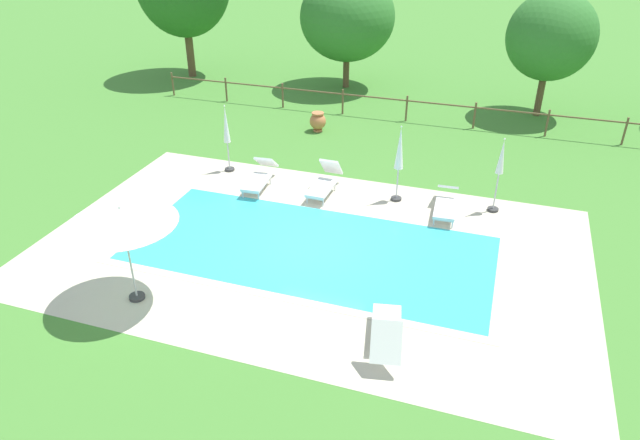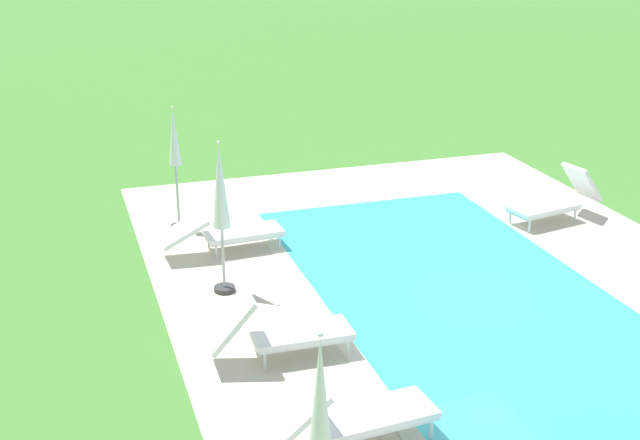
{
  "view_description": "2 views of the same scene",
  "coord_description": "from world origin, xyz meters",
  "px_view_note": "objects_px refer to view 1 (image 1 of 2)",
  "views": [
    {
      "loc": [
        4.3,
        -12.06,
        8.13
      ],
      "look_at": [
        0.1,
        0.5,
        0.6
      ],
      "focal_mm": 32.5,
      "sensor_mm": 36.0,
      "label": 1
    },
    {
      "loc": [
        -10.13,
        5.66,
        5.59
      ],
      "look_at": [
        1.62,
        1.86,
        0.96
      ],
      "focal_mm": 48.16,
      "sensor_mm": 36.0,
      "label": 2
    }
  ],
  "objects_px": {
    "sun_lounger_north_far": "(324,182)",
    "tree_east_mid": "(551,36)",
    "sun_lounger_north_near_steps": "(446,202)",
    "patio_umbrella_closed_row_mid_west": "(226,131)",
    "patio_umbrella_closed_row_centre": "(399,153)",
    "sun_lounger_north_mid": "(259,177)",
    "tree_far_west": "(347,17)",
    "sun_lounger_north_end": "(386,330)",
    "patio_umbrella_open_foreground": "(121,216)",
    "terracotta_urn_near_fence": "(318,121)",
    "patio_umbrella_closed_row_west": "(500,165)"
  },
  "relations": [
    {
      "from": "sun_lounger_north_far",
      "to": "patio_umbrella_closed_row_centre",
      "type": "height_order",
      "value": "patio_umbrella_closed_row_centre"
    },
    {
      "from": "sun_lounger_north_mid",
      "to": "patio_umbrella_closed_row_west",
      "type": "xyz_separation_m",
      "value": [
        7.08,
        0.75,
        1.08
      ]
    },
    {
      "from": "patio_umbrella_open_foreground",
      "to": "tree_east_mid",
      "type": "relative_size",
      "value": 0.49
    },
    {
      "from": "sun_lounger_north_mid",
      "to": "patio_umbrella_closed_row_centre",
      "type": "xyz_separation_m",
      "value": [
        4.26,
        0.52,
        1.16
      ]
    },
    {
      "from": "patio_umbrella_open_foreground",
      "to": "tree_east_mid",
      "type": "height_order",
      "value": "tree_east_mid"
    },
    {
      "from": "sun_lounger_north_near_steps",
      "to": "sun_lounger_north_far",
      "type": "height_order",
      "value": "sun_lounger_north_far"
    },
    {
      "from": "sun_lounger_north_near_steps",
      "to": "patio_umbrella_closed_row_mid_west",
      "type": "relative_size",
      "value": 0.93
    },
    {
      "from": "tree_far_west",
      "to": "sun_lounger_north_mid",
      "type": "bearing_deg",
      "value": -87.66
    },
    {
      "from": "patio_umbrella_closed_row_mid_west",
      "to": "patio_umbrella_closed_row_centre",
      "type": "bearing_deg",
      "value": -3.24
    },
    {
      "from": "patio_umbrella_closed_row_west",
      "to": "tree_east_mid",
      "type": "height_order",
      "value": "tree_east_mid"
    },
    {
      "from": "patio_umbrella_open_foreground",
      "to": "patio_umbrella_closed_row_west",
      "type": "relative_size",
      "value": 1.06
    },
    {
      "from": "sun_lounger_north_end",
      "to": "patio_umbrella_closed_row_centre",
      "type": "distance_m",
      "value": 6.63
    },
    {
      "from": "sun_lounger_north_near_steps",
      "to": "tree_east_mid",
      "type": "height_order",
      "value": "tree_east_mid"
    },
    {
      "from": "sun_lounger_north_mid",
      "to": "patio_umbrella_closed_row_centre",
      "type": "bearing_deg",
      "value": 6.93
    },
    {
      "from": "patio_umbrella_open_foreground",
      "to": "terracotta_urn_near_fence",
      "type": "xyz_separation_m",
      "value": [
        0.52,
        11.43,
        -1.77
      ]
    },
    {
      "from": "patio_umbrella_closed_row_centre",
      "to": "tree_far_west",
      "type": "xyz_separation_m",
      "value": [
        -4.72,
        10.72,
        1.67
      ]
    },
    {
      "from": "patio_umbrella_closed_row_mid_west",
      "to": "tree_east_mid",
      "type": "distance_m",
      "value": 13.41
    },
    {
      "from": "sun_lounger_north_near_steps",
      "to": "sun_lounger_north_far",
      "type": "bearing_deg",
      "value": 178.84
    },
    {
      "from": "sun_lounger_north_near_steps",
      "to": "tree_east_mid",
      "type": "bearing_deg",
      "value": 75.98
    },
    {
      "from": "sun_lounger_north_end",
      "to": "patio_umbrella_open_foreground",
      "type": "xyz_separation_m",
      "value": [
        -5.76,
        -0.25,
        1.77
      ]
    },
    {
      "from": "patio_umbrella_closed_row_west",
      "to": "patio_umbrella_closed_row_mid_west",
      "type": "relative_size",
      "value": 1.0
    },
    {
      "from": "patio_umbrella_open_foreground",
      "to": "patio_umbrella_closed_row_west",
      "type": "distance_m",
      "value": 10.19
    },
    {
      "from": "tree_far_west",
      "to": "sun_lounger_north_end",
      "type": "bearing_deg",
      "value": -71.16
    },
    {
      "from": "patio_umbrella_closed_row_centre",
      "to": "tree_east_mid",
      "type": "height_order",
      "value": "tree_east_mid"
    },
    {
      "from": "tree_far_west",
      "to": "patio_umbrella_closed_row_mid_west",
      "type": "bearing_deg",
      "value": -95.57
    },
    {
      "from": "patio_umbrella_closed_row_centre",
      "to": "terracotta_urn_near_fence",
      "type": "height_order",
      "value": "patio_umbrella_closed_row_centre"
    },
    {
      "from": "sun_lounger_north_far",
      "to": "tree_east_mid",
      "type": "distance_m",
      "value": 11.83
    },
    {
      "from": "sun_lounger_north_far",
      "to": "patio_umbrella_closed_row_west",
      "type": "relative_size",
      "value": 0.84
    },
    {
      "from": "sun_lounger_north_mid",
      "to": "tree_far_west",
      "type": "height_order",
      "value": "tree_far_west"
    },
    {
      "from": "tree_east_mid",
      "to": "patio_umbrella_closed_row_west",
      "type": "bearing_deg",
      "value": -97.05
    },
    {
      "from": "patio_umbrella_closed_row_mid_west",
      "to": "tree_far_west",
      "type": "relative_size",
      "value": 0.44
    },
    {
      "from": "patio_umbrella_open_foreground",
      "to": "patio_umbrella_closed_row_west",
      "type": "xyz_separation_m",
      "value": [
        7.45,
        6.92,
        -0.72
      ]
    },
    {
      "from": "patio_umbrella_open_foreground",
      "to": "patio_umbrella_closed_row_mid_west",
      "type": "distance_m",
      "value": 7.14
    },
    {
      "from": "patio_umbrella_closed_row_centre",
      "to": "tree_east_mid",
      "type": "relative_size",
      "value": 0.48
    },
    {
      "from": "patio_umbrella_open_foreground",
      "to": "patio_umbrella_closed_row_west",
      "type": "height_order",
      "value": "patio_umbrella_open_foreground"
    },
    {
      "from": "patio_umbrella_open_foreground",
      "to": "patio_umbrella_closed_row_mid_west",
      "type": "height_order",
      "value": "patio_umbrella_open_foreground"
    },
    {
      "from": "patio_umbrella_closed_row_west",
      "to": "patio_umbrella_closed_row_centre",
      "type": "height_order",
      "value": "patio_umbrella_closed_row_centre"
    },
    {
      "from": "sun_lounger_north_near_steps",
      "to": "patio_umbrella_closed_row_mid_west",
      "type": "xyz_separation_m",
      "value": [
        -7.25,
        0.69,
        1.05
      ]
    },
    {
      "from": "sun_lounger_north_near_steps",
      "to": "patio_umbrella_closed_row_west",
      "type": "height_order",
      "value": "patio_umbrella_closed_row_west"
    },
    {
      "from": "patio_umbrella_closed_row_west",
      "to": "tree_far_west",
      "type": "height_order",
      "value": "tree_far_west"
    },
    {
      "from": "terracotta_urn_near_fence",
      "to": "tree_far_west",
      "type": "height_order",
      "value": "tree_far_west"
    },
    {
      "from": "sun_lounger_north_near_steps",
      "to": "tree_far_west",
      "type": "height_order",
      "value": "tree_far_west"
    },
    {
      "from": "patio_umbrella_closed_row_west",
      "to": "sun_lounger_north_end",
      "type": "bearing_deg",
      "value": -104.23
    },
    {
      "from": "patio_umbrella_open_foreground",
      "to": "patio_umbrella_closed_row_centre",
      "type": "height_order",
      "value": "patio_umbrella_open_foreground"
    },
    {
      "from": "sun_lounger_north_far",
      "to": "patio_umbrella_closed_row_centre",
      "type": "bearing_deg",
      "value": 7.48
    },
    {
      "from": "sun_lounger_north_mid",
      "to": "tree_far_west",
      "type": "xyz_separation_m",
      "value": [
        -0.46,
        11.24,
        2.82
      ]
    },
    {
      "from": "patio_umbrella_closed_row_centre",
      "to": "patio_umbrella_closed_row_mid_west",
      "type": "bearing_deg",
      "value": 176.76
    },
    {
      "from": "sun_lounger_north_end",
      "to": "tree_east_mid",
      "type": "xyz_separation_m",
      "value": [
        2.83,
        15.85,
        2.8
      ]
    },
    {
      "from": "sun_lounger_north_far",
      "to": "patio_umbrella_closed_row_mid_west",
      "type": "relative_size",
      "value": 0.84
    },
    {
      "from": "sun_lounger_north_end",
      "to": "terracotta_urn_near_fence",
      "type": "bearing_deg",
      "value": 115.14
    }
  ]
}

